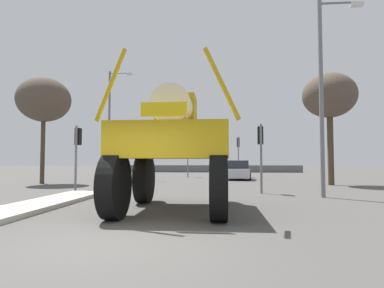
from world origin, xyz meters
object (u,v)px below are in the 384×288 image
Objects in this scene: streetlight_far_left at (111,119)px; bare_tree_right at (329,96)px; streetlight_near_right at (324,87)px; traffic_signal_far_right at (188,149)px; oversize_sprayer at (175,148)px; bare_tree_left at (44,100)px; sedan_ahead at (238,171)px; traffic_signal_far_left at (238,148)px; traffic_signal_near_left at (78,144)px; traffic_signal_near_right at (261,143)px.

streetlight_far_left reaches higher than bare_tree_right.
streetlight_far_left is (-13.30, 11.89, 0.29)m from streetlight_near_right.
oversize_sprayer is at bearing -85.68° from traffic_signal_far_right.
sedan_ahead is at bearing 23.75° from bare_tree_left.
traffic_signal_far_left is 1.05× the size of traffic_signal_far_right.
oversize_sprayer is 1.56× the size of traffic_signal_near_left.
bare_tree_right is at bearing -37.30° from oversize_sprayer.
streetlight_near_right is at bearing -163.57° from sedan_ahead.
streetlight_near_right reaches higher than sedan_ahead.
oversize_sprayer is 16.42m from sedan_ahead.
traffic_signal_far_left is 4.61m from traffic_signal_far_right.
traffic_signal_far_left reaches higher than traffic_signal_near_left.
bare_tree_left is (-4.58, 4.86, 3.17)m from traffic_signal_near_left.
traffic_signal_far_right is (-4.38, 3.53, 1.85)m from sedan_ahead.
oversize_sprayer is 1.56× the size of traffic_signal_near_right.
oversize_sprayer is 19.91m from traffic_signal_far_left.
sedan_ahead is 8.99m from bare_tree_right.
traffic_signal_near_left reaches higher than sedan_ahead.
traffic_signal_far_right is 13.53m from bare_tree_right.
streetlight_near_right reaches higher than bare_tree_left.
oversize_sprayer reaches higher than traffic_signal_far_left.
traffic_signal_far_left is at bearing 34.89° from bare_tree_left.
bare_tree_left reaches higher than traffic_signal_near_right.
traffic_signal_far_left is 16.06m from streetlight_near_right.
bare_tree_right is at bearing 46.83° from traffic_signal_near_right.
streetlight_far_left reaches higher than streetlight_near_right.
oversize_sprayer is at bearing -99.05° from traffic_signal_far_left.
traffic_signal_near_right is 0.36× the size of streetlight_far_left.
traffic_signal_far_right is at bearing 137.95° from bare_tree_right.
bare_tree_right is (2.52, 6.89, 0.92)m from streetlight_near_right.
oversize_sprayer is 0.60× the size of streetlight_near_right.
oversize_sprayer is 0.72× the size of bare_tree_right.
traffic_signal_near_left is at bearing 172.19° from streetlight_near_right.
streetlight_near_right is at bearing -80.37° from traffic_signal_far_left.
traffic_signal_far_right reaches higher than sedan_ahead.
sedan_ahead is 0.50× the size of streetlight_near_right.
streetlight_near_right is (11.41, -1.57, 2.28)m from traffic_signal_near_left.
streetlight_near_right is 7.39m from bare_tree_right.
traffic_signal_far_left is at bearing 99.63° from streetlight_near_right.
bare_tree_left is (-13.10, -5.76, 4.81)m from sedan_ahead.
traffic_signal_far_right is at bearing 54.23° from sedan_ahead.
traffic_signal_far_left is at bearing 19.82° from streetlight_far_left.
traffic_signal_far_left is at bearing 90.78° from traffic_signal_near_right.
oversize_sprayer is at bearing -121.15° from traffic_signal_near_right.
traffic_signal_far_left is 0.53× the size of bare_tree_left.
traffic_signal_near_right is at bearing 0.00° from traffic_signal_near_left.
bare_tree_left reaches higher than sedan_ahead.
sedan_ahead is 4.05m from traffic_signal_far_left.
bare_tree_right reaches higher than oversize_sprayer.
traffic_signal_near_left is 0.88× the size of traffic_signal_far_left.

